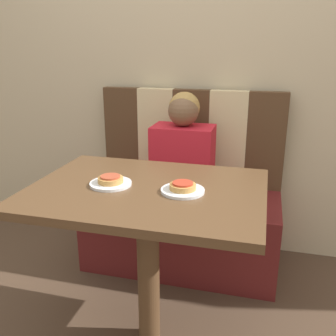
# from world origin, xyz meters

# --- Properties ---
(wall_back) EXTENTS (7.00, 0.05, 2.60)m
(wall_back) POSITION_xyz_m (0.00, 1.02, 1.30)
(wall_back) COLOR #C6B28E
(wall_back) RESTS_ON ground_plane
(booth_seat) EXTENTS (1.17, 0.55, 0.46)m
(booth_seat) POSITION_xyz_m (0.00, 0.69, 0.23)
(booth_seat) COLOR #5B1919
(booth_seat) RESTS_ON ground_plane
(booth_backrest) EXTENTS (1.17, 0.07, 0.61)m
(booth_backrest) POSITION_xyz_m (0.00, 0.93, 0.77)
(booth_backrest) COLOR #4C331E
(booth_backrest) RESTS_ON booth_seat
(dining_table) EXTENTS (0.97, 0.73, 0.77)m
(dining_table) POSITION_xyz_m (0.00, 0.00, 0.67)
(dining_table) COLOR brown
(dining_table) RESTS_ON ground_plane
(person) EXTENTS (0.36, 0.23, 0.62)m
(person) POSITION_xyz_m (0.00, 0.70, 0.75)
(person) COLOR red
(person) RESTS_ON booth_seat
(plate_left) EXTENTS (0.18, 0.18, 0.01)m
(plate_left) POSITION_xyz_m (-0.16, -0.01, 0.78)
(plate_left) COLOR white
(plate_left) RESTS_ON dining_table
(plate_right) EXTENTS (0.18, 0.18, 0.01)m
(plate_right) POSITION_xyz_m (0.16, -0.01, 0.78)
(plate_right) COLOR white
(plate_right) RESTS_ON dining_table
(pizza_left) EXTENTS (0.11, 0.11, 0.03)m
(pizza_left) POSITION_xyz_m (-0.16, -0.01, 0.80)
(pizza_left) COLOR #C68E47
(pizza_left) RESTS_ON plate_left
(pizza_right) EXTENTS (0.11, 0.11, 0.03)m
(pizza_right) POSITION_xyz_m (0.16, -0.01, 0.80)
(pizza_right) COLOR #C68E47
(pizza_right) RESTS_ON plate_right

